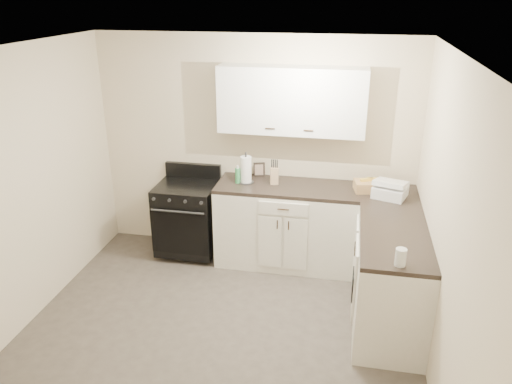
% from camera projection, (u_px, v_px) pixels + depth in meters
% --- Properties ---
extents(floor, '(3.60, 3.60, 0.00)m').
position_uv_depth(floor, '(216.00, 340.00, 4.48)').
color(floor, '#473F38').
rests_on(floor, ground).
extents(ceiling, '(3.60, 3.60, 0.00)m').
position_uv_depth(ceiling, '(205.00, 53.00, 3.53)').
color(ceiling, white).
rests_on(ceiling, wall_back).
extents(wall_back, '(3.60, 0.00, 3.60)m').
position_uv_depth(wall_back, '(255.00, 148.00, 5.64)').
color(wall_back, beige).
rests_on(wall_back, ground).
extents(wall_right, '(0.00, 3.60, 3.60)m').
position_uv_depth(wall_right, '(446.00, 233.00, 3.69)').
color(wall_right, beige).
rests_on(wall_right, ground).
extents(wall_left, '(0.00, 3.60, 3.60)m').
position_uv_depth(wall_left, '(11.00, 197.00, 4.33)').
color(wall_left, beige).
rests_on(wall_left, ground).
extents(wall_front, '(3.60, 0.00, 3.60)m').
position_uv_depth(wall_front, '(108.00, 369.00, 2.37)').
color(wall_front, beige).
rests_on(wall_front, ground).
extents(base_cabinets_back, '(1.55, 0.60, 0.90)m').
position_uv_depth(base_cabinets_back, '(287.00, 226.00, 5.60)').
color(base_cabinets_back, white).
rests_on(base_cabinets_back, floor).
extents(base_cabinets_right, '(0.60, 1.90, 0.90)m').
position_uv_depth(base_cabinets_right, '(388.00, 265.00, 4.82)').
color(base_cabinets_right, white).
rests_on(base_cabinets_right, floor).
extents(countertop_back, '(1.55, 0.60, 0.04)m').
position_uv_depth(countertop_back, '(288.00, 187.00, 5.42)').
color(countertop_back, black).
rests_on(countertop_back, base_cabinets_back).
extents(countertop_right, '(0.60, 1.90, 0.04)m').
position_uv_depth(countertop_right, '(393.00, 221.00, 4.64)').
color(countertop_right, black).
rests_on(countertop_right, base_cabinets_right).
extents(upper_cabinets, '(1.55, 0.30, 0.70)m').
position_uv_depth(upper_cabinets, '(292.00, 100.00, 5.21)').
color(upper_cabinets, white).
rests_on(upper_cabinets, wall_back).
extents(stove, '(0.67, 0.57, 0.81)m').
position_uv_depth(stove, '(187.00, 218.00, 5.78)').
color(stove, black).
rests_on(stove, floor).
extents(knife_block, '(0.10, 0.09, 0.19)m').
position_uv_depth(knife_block, '(274.00, 176.00, 5.43)').
color(knife_block, tan).
rests_on(knife_block, countertop_back).
extents(paper_towel, '(0.13, 0.13, 0.30)m').
position_uv_depth(paper_towel, '(246.00, 170.00, 5.45)').
color(paper_towel, white).
rests_on(paper_towel, countertop_back).
extents(soap_bottle, '(0.06, 0.06, 0.17)m').
position_uv_depth(soap_bottle, '(238.00, 176.00, 5.46)').
color(soap_bottle, '#389351').
rests_on(soap_bottle, countertop_back).
extents(picture_frame, '(0.13, 0.07, 0.16)m').
position_uv_depth(picture_frame, '(259.00, 169.00, 5.65)').
color(picture_frame, black).
rests_on(picture_frame, countertop_back).
extents(wicker_basket, '(0.36, 0.27, 0.11)m').
position_uv_depth(wicker_basket, '(370.00, 186.00, 5.26)').
color(wicker_basket, tan).
rests_on(wicker_basket, countertop_right).
extents(countertop_grill, '(0.39, 0.38, 0.12)m').
position_uv_depth(countertop_grill, '(390.00, 191.00, 5.11)').
color(countertop_grill, white).
rests_on(countertop_grill, countertop_right).
extents(glass_jar, '(0.11, 0.11, 0.14)m').
position_uv_depth(glass_jar, '(401.00, 257.00, 3.83)').
color(glass_jar, silver).
rests_on(glass_jar, countertop_right).
extents(oven_mitt_near, '(0.02, 0.15, 0.25)m').
position_uv_depth(oven_mitt_near, '(353.00, 287.00, 4.51)').
color(oven_mitt_near, black).
rests_on(oven_mitt_near, base_cabinets_right).
extents(oven_mitt_far, '(0.02, 0.14, 0.24)m').
position_uv_depth(oven_mitt_far, '(353.00, 281.00, 4.60)').
color(oven_mitt_far, black).
rests_on(oven_mitt_far, base_cabinets_right).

